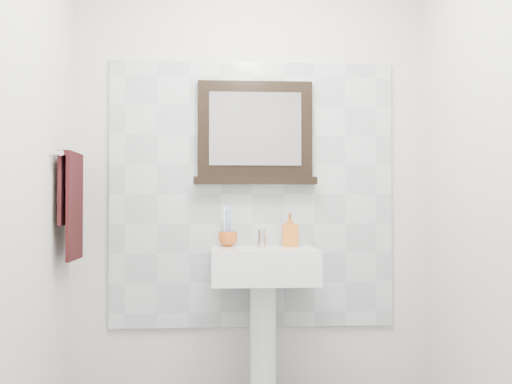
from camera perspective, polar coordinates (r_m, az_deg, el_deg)
back_wall at (r=3.41m, az=-0.38°, el=1.49°), size 2.00×0.01×2.50m
front_wall at (r=1.22m, az=5.62°, el=6.29°), size 2.00×0.01×2.50m
left_wall at (r=2.44m, az=-22.96°, el=2.65°), size 0.01×2.20×2.50m
splashback at (r=3.39m, az=-0.37°, el=-0.19°), size 1.60×0.02×1.50m
pedestal_sink at (r=3.21m, az=0.74°, el=-8.62°), size 0.55×0.44×0.96m
toothbrush_cup at (r=3.30m, az=-2.71°, el=-4.49°), size 0.11×0.11×0.08m
toothbrushes at (r=3.30m, az=-2.68°, el=-3.06°), size 0.05×0.04×0.21m
soap_dispenser at (r=3.32m, az=3.24°, el=-3.62°), size 0.09×0.09×0.18m
framed_mirror at (r=3.38m, az=-0.09°, el=5.42°), size 0.68×0.11×0.58m
towel_bar at (r=3.21m, az=-17.26°, el=3.27°), size 0.07×0.40×0.03m
hand_towel at (r=3.20m, az=-17.16°, el=-0.48°), size 0.06×0.30×0.55m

